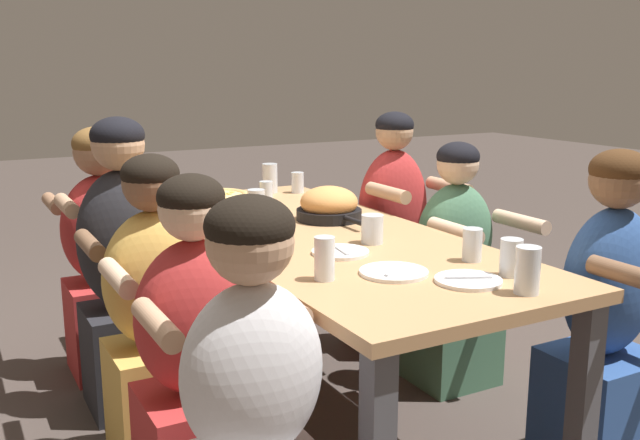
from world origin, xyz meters
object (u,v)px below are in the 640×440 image
Objects in this scene: empty_plate_c at (394,272)px; diner_near_midleft at (126,276)px; drinking_glass_a at (372,230)px; drinking_glass_d at (256,202)px; drinking_glass_e at (266,195)px; diner_near_right at (253,426)px; diner_near_center at (158,323)px; diner_near_left at (105,260)px; drinking_glass_g at (472,247)px; diner_near_midright at (197,369)px; diner_far_right at (607,329)px; drinking_glass_c at (324,261)px; diner_far_center at (454,277)px; drinking_glass_i at (270,180)px; drinking_glass_b at (527,273)px; empty_plate_b at (468,280)px; empty_plate_a at (340,252)px; pizza_board_main at (216,200)px; diner_far_midleft at (392,243)px; skillet_bowl at (329,206)px; drinking_glass_f at (511,257)px; drinking_glass_h at (298,182)px.

empty_plate_c is 0.18× the size of diner_near_midleft.
drinking_glass_a is 0.09× the size of diner_near_midleft.
drinking_glass_d is 0.16m from drinking_glass_e.
diner_near_center is at bearing 90.00° from diner_near_right.
diner_near_center is 0.98× the size of diner_near_left.
diner_near_midright is (-0.16, -0.89, -0.30)m from drinking_glass_g.
diner_far_right is 1.35m from diner_near_midright.
diner_near_left is 1.04× the size of diner_near_midright.
diner_far_center reaches higher than drinking_glass_c.
diner_near_left is at bearing -85.03° from drinking_glass_i.
drinking_glass_b is at bearing 5.61° from drinking_glass_a.
diner_near_midright reaches higher than empty_plate_b.
diner_near_right reaches higher than drinking_glass_b.
drinking_glass_i is at bearing -178.23° from drinking_glass_g.
diner_near_right reaches higher than drinking_glass_c.
empty_plate_a is 0.18× the size of diner_near_left.
drinking_glass_e reaches higher than pizza_board_main.
diner_far_center reaches higher than empty_plate_c.
diner_near_midleft is at bearing -159.21° from drinking_glass_c.
drinking_glass_c is at bearing -69.21° from diner_near_midleft.
diner_near_midleft reaches higher than diner_near_midright.
drinking_glass_i is 0.69m from diner_far_midleft.
drinking_glass_e reaches higher than empty_plate_b.
diner_far_midleft is at bearing 145.72° from empty_plate_c.
drinking_glass_b is 1.08m from diner_far_center.
diner_far_right is at bearing 73.59° from drinking_glass_c.
diner_near_midright is at bearing -52.01° from skillet_bowl.
diner_near_left is 0.94× the size of diner_near_midleft.
diner_near_right is at bearing -50.21° from drinking_glass_c.
pizza_board_main is at bearing -164.41° from drinking_glass_a.
drinking_glass_b is (1.60, 0.32, 0.03)m from pizza_board_main.
diner_near_right is at bearing -90.00° from diner_near_midright.
diner_near_right is at bearing -90.00° from diner_near_left.
empty_plate_b is 0.18× the size of diner_near_midright.
empty_plate_b is at bearing -46.02° from diner_near_center.
diner_near_right is at bearing -66.28° from empty_plate_c.
skillet_bowl is at bearing 164.93° from empty_plate_c.
empty_plate_c is 0.19× the size of diner_near_left.
drinking_glass_e is at bearing 12.95° from diner_near_midleft.
drinking_glass_e is 0.35m from drinking_glass_i.
diner_far_right reaches higher than drinking_glass_c.
diner_near_left is at bearing -145.05° from drinking_glass_a.
diner_far_right is at bearing -16.54° from diner_near_midright.
drinking_glass_f is 1.60m from drinking_glass_h.
drinking_glass_f is 1.67m from drinking_glass_i.
drinking_glass_h is at bearing 106.71° from pizza_board_main.
drinking_glass_h is (-1.75, 0.16, -0.01)m from drinking_glass_b.
drinking_glass_g is (-0.19, 0.01, -0.01)m from drinking_glass_f.
empty_plate_a is at bearing -27.61° from diner_near_center.
skillet_bowl is at bearing -174.61° from drinking_glass_f.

